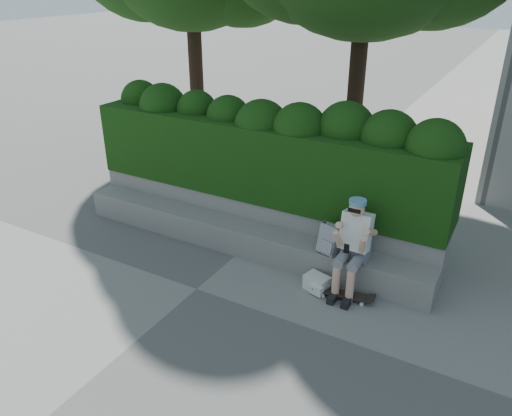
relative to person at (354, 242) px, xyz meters
The scene contains 8 objects.
ground 2.29m from the person, 150.38° to the right, with size 80.00×80.00×0.00m, color slate.
bench_ledge 1.96m from the person, behind, with size 6.00×0.45×0.45m, color gray.
planter_wall 2.03m from the person, 160.74° to the left, with size 6.00×0.50×0.75m, color gray.
hedge 2.16m from the person, 154.87° to the left, with size 6.00×1.00×1.20m, color black.
person is the anchor object (origin of this frame).
skateboard 0.73m from the person, 89.08° to the right, with size 0.78×0.30×0.08m.
backpack_plaid 0.40m from the person, 167.85° to the left, with size 0.29×0.15×0.42m, color #AFAEB3.
backpack_ground 0.79m from the person, 149.46° to the right, with size 0.34×0.24×0.22m, color beige.
Camera 1 is at (3.62, -4.70, 4.06)m, focal length 35.00 mm.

